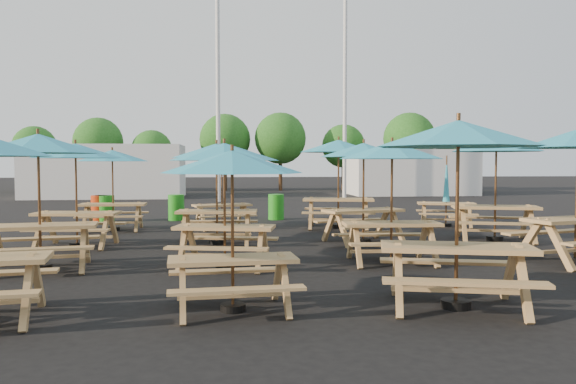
{
  "coord_description": "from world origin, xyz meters",
  "views": [
    {
      "loc": [
        -1.51,
        -12.81,
        1.85
      ],
      "look_at": [
        0.0,
        1.5,
        1.1
      ],
      "focal_mm": 35.0,
      "sensor_mm": 36.0,
      "label": 1
    }
  ],
  "objects": [
    {
      "name": "ground",
      "position": [
        0.0,
        0.0,
        0.0
      ],
      "size": [
        120.0,
        120.0,
        0.0
      ],
      "primitive_type": "plane",
      "color": "black",
      "rests_on": "ground"
    },
    {
      "name": "picnic_unit_1",
      "position": [
        -4.74,
        -2.84,
        2.04
      ],
      "size": [
        2.36,
        2.36,
        2.37
      ],
      "rotation": [
        0.0,
        0.0,
        0.16
      ],
      "color": "#B2834F",
      "rests_on": "ground"
    },
    {
      "name": "picnic_unit_2",
      "position": [
        -4.84,
        -0.12,
        1.98
      ],
      "size": [
        2.16,
        2.16,
        2.3
      ],
      "rotation": [
        0.0,
        0.0,
        -0.09
      ],
      "color": "#B2834F",
      "rests_on": "ground"
    },
    {
      "name": "picnic_unit_3",
      "position": [
        -4.66,
        2.88,
        1.91
      ],
      "size": [
        1.98,
        1.98,
        2.22
      ],
      "rotation": [
        0.0,
        0.0,
        0.02
      ],
      "color": "#B2834F",
      "rests_on": "ground"
    },
    {
      "name": "picnic_unit_4",
      "position": [
        -1.47,
        -5.86,
        1.75
      ],
      "size": [
        1.91,
        1.91,
        2.03
      ],
      "rotation": [
        0.0,
        0.0,
        0.08
      ],
      "color": "#B2834F",
      "rests_on": "ground"
    },
    {
      "name": "picnic_unit_5",
      "position": [
        -1.59,
        -2.89,
        1.91
      ],
      "size": [
        2.3,
        2.3,
        2.22
      ],
      "rotation": [
        0.0,
        0.0,
        -0.21
      ],
      "color": "#B2834F",
      "rests_on": "ground"
    },
    {
      "name": "picnic_unit_6",
      "position": [
        -1.79,
        -0.01,
        1.99
      ],
      "size": [
        2.17,
        2.17,
        2.31
      ],
      "rotation": [
        0.0,
        0.0,
        -0.09
      ],
      "color": "#B2834F",
      "rests_on": "ground"
    },
    {
      "name": "picnic_unit_7",
      "position": [
        -1.71,
        3.02,
        1.77
      ],
      "size": [
        2.22,
        2.22,
        2.05
      ],
      "rotation": [
        0.0,
        0.0,
        0.29
      ],
      "color": "#B2834F",
      "rests_on": "ground"
    },
    {
      "name": "picnic_unit_8",
      "position": [
        1.36,
        -6.01,
        2.08
      ],
      "size": [
        2.55,
        2.55,
        2.41
      ],
      "rotation": [
        0.0,
        0.0,
        -0.25
      ],
      "color": "#B2834F",
      "rests_on": "ground"
    },
    {
      "name": "picnic_unit_9",
      "position": [
        1.47,
        -2.77,
        1.95
      ],
      "size": [
        2.06,
        2.06,
        2.26
      ],
      "rotation": [
        0.0,
        0.0,
        -0.05
      ],
      "color": "#B2834F",
      "rests_on": "ground"
    },
    {
      "name": "picnic_unit_10",
      "position": [
        1.57,
        -0.17,
        2.01
      ],
      "size": [
        2.52,
        2.52,
        2.33
      ],
      "rotation": [
        0.0,
        0.0,
        0.29
      ],
      "color": "#B2834F",
      "rests_on": "ground"
    },
    {
      "name": "picnic_unit_11",
      "position": [
        1.57,
        2.78,
        2.17
      ],
      "size": [
        2.58,
        2.58,
        2.52
      ],
      "rotation": [
        0.0,
        0.0,
        -0.19
      ],
      "color": "#B2834F",
      "rests_on": "ground"
    },
    {
      "name": "picnic_unit_14",
      "position": [
        4.78,
        -0.14,
        2.14
      ],
      "size": [
        2.67,
        2.67,
        2.49
      ],
      "rotation": [
        0.0,
        0.0,
        -0.27
      ],
      "color": "#B2834F",
      "rests_on": "ground"
    },
    {
      "name": "picnic_unit_15",
      "position": [
        4.78,
        2.9,
        0.85
      ],
      "size": [
        1.93,
        1.78,
        2.06
      ],
      "rotation": [
        0.0,
        0.0,
        -0.26
      ],
      "color": "#B2834F",
      "rests_on": "ground"
    },
    {
      "name": "waste_bin_0",
      "position": [
        -5.36,
        5.25,
        0.41
      ],
      "size": [
        0.51,
        0.51,
        0.83
      ],
      "primitive_type": "cylinder",
      "color": "#21931A",
      "rests_on": "ground"
    },
    {
      "name": "waste_bin_1",
      "position": [
        -5.47,
        5.37,
        0.41
      ],
      "size": [
        0.51,
        0.51,
        0.83
      ],
      "primitive_type": "cylinder",
      "color": "gray",
      "rests_on": "ground"
    },
    {
      "name": "waste_bin_2",
      "position": [
        -5.57,
        5.3,
        0.41
      ],
      "size": [
        0.51,
        0.51,
        0.83
      ],
      "primitive_type": "cylinder",
      "color": "red",
      "rests_on": "ground"
    },
    {
      "name": "waste_bin_3",
      "position": [
        -3.21,
        5.47,
        0.41
      ],
      "size": [
        0.51,
        0.51,
        0.83
      ],
      "primitive_type": "cylinder",
      "color": "#21931A",
      "rests_on": "ground"
    },
    {
      "name": "waste_bin_4",
      "position": [
        0.02,
        5.35,
        0.41
      ],
      "size": [
        0.51,
        0.51,
        0.83
      ],
      "primitive_type": "cylinder",
      "color": "#21931A",
      "rests_on": "ground"
    },
    {
      "name": "mast_0",
      "position": [
        -2.0,
        14.0,
        6.0
      ],
      "size": [
        0.2,
        0.2,
        12.0
      ],
      "primitive_type": "cylinder",
      "color": "silver",
      "rests_on": "ground"
    },
    {
      "name": "mast_1",
      "position": [
        4.5,
        16.0,
        6.0
      ],
      "size": [
        0.2,
        0.2,
        12.0
      ],
      "primitive_type": "cylinder",
      "color": "silver",
      "rests_on": "ground"
    },
    {
      "name": "event_tent_0",
      "position": [
        -8.0,
        18.0,
        1.4
      ],
      "size": [
        8.0,
        4.0,
        2.8
      ],
      "primitive_type": "cube",
      "color": "silver",
      "rests_on": "ground"
    },
    {
      "name": "event_tent_1",
      "position": [
        9.0,
        19.0,
        1.3
      ],
      "size": [
        7.0,
        4.0,
        2.6
      ],
      "primitive_type": "cube",
      "color": "silver",
      "rests_on": "ground"
    },
    {
      "name": "tree_0",
      "position": [
        -14.07,
        25.25,
        2.83
      ],
      "size": [
        2.8,
        2.8,
        4.24
      ],
      "color": "#382314",
      "rests_on": "ground"
    },
    {
      "name": "tree_1",
      "position": [
        -9.74,
        23.9,
        3.15
      ],
      "size": [
        3.11,
        3.11,
        4.72
      ],
      "color": "#382314",
      "rests_on": "ground"
    },
    {
      "name": "tree_2",
      "position": [
        -6.39,
        23.65,
        2.62
      ],
      "size": [
        2.59,
        2.59,
        3.93
      ],
      "color": "#382314",
      "rests_on": "ground"
    },
    {
      "name": "tree_3",
      "position": [
        -1.75,
        24.72,
        3.41
      ],
      "size": [
        3.36,
        3.36,
        5.09
      ],
      "color": "#382314",
      "rests_on": "ground"
    },
    {
      "name": "tree_4",
      "position": [
        1.9,
        24.26,
        3.46
      ],
      "size": [
        3.41,
        3.41,
        5.17
      ],
      "color": "#382314",
      "rests_on": "ground"
    },
    {
      "name": "tree_5",
      "position": [
        6.22,
        24.67,
        2.97
      ],
      "size": [
        2.94,
        2.94,
        4.45
      ],
      "color": "#382314",
      "rests_on": "ground"
    },
    {
      "name": "tree_6",
      "position": [
        10.23,
        22.9,
        3.43
      ],
      "size": [
        3.38,
        3.38,
        5.13
      ],
      "color": "#382314",
      "rests_on": "ground"
    },
    {
      "name": "tree_7",
      "position": [
        13.63,
        22.92,
        2.99
      ],
      "size": [
        2.95,
        2.95,
        4.48
      ],
      "color": "#382314",
      "rests_on": "ground"
    }
  ]
}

